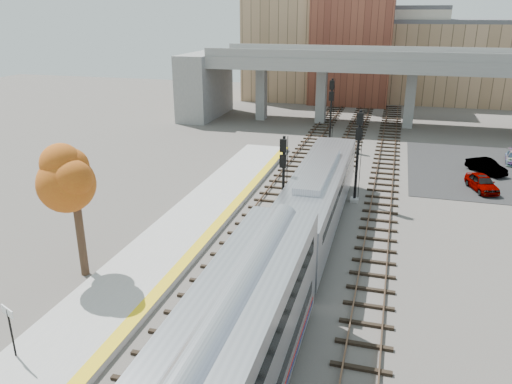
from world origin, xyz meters
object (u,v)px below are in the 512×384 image
at_px(signal_mast_far, 331,114).
at_px(car_a, 482,183).
at_px(signal_mast_mid, 357,158).
at_px(tree, 72,170).
at_px(car_b, 486,166).
at_px(locomotive, 318,196).
at_px(signal_mast_near, 283,187).

distance_m(signal_mast_far, car_a, 17.56).
bearing_deg(signal_mast_far, signal_mast_mid, -75.48).
distance_m(tree, car_b, 35.57).
bearing_deg(car_b, tree, -169.76).
bearing_deg(signal_mast_mid, car_b, 44.35).
bearing_deg(car_b, car_a, -138.04).
xyz_separation_m(locomotive, car_b, (12.68, 16.03, -1.60)).
height_order(locomotive, car_a, locomotive).
distance_m(tree, car_a, 31.31).
relative_size(signal_mast_mid, signal_mast_far, 0.97).
relative_size(signal_mast_far, car_a, 1.88).
height_order(signal_mast_mid, car_b, signal_mast_mid).
xyz_separation_m(signal_mast_mid, car_a, (9.66, 5.34, -2.79)).
bearing_deg(signal_mast_far, car_b, -20.04).
distance_m(signal_mast_mid, car_b, 15.20).
relative_size(car_a, car_b, 1.00).
relative_size(signal_mast_near, signal_mast_mid, 0.91).
xyz_separation_m(signal_mast_near, tree, (-9.20, -8.56, 2.98)).
bearing_deg(signal_mast_near, locomotive, 28.23).
bearing_deg(tree, car_a, 41.92).
bearing_deg(signal_mast_mid, locomotive, -109.70).
bearing_deg(car_a, car_b, 61.77).
xyz_separation_m(signal_mast_mid, signal_mast_far, (-4.10, 15.84, 0.14)).
height_order(signal_mast_mid, signal_mast_far, signal_mast_far).
distance_m(signal_mast_near, car_a, 18.45).
relative_size(signal_mast_mid, tree, 0.86).
bearing_deg(signal_mast_mid, tree, -131.04).
distance_m(locomotive, tree, 15.35).
bearing_deg(signal_mast_near, car_b, 49.25).
height_order(signal_mast_mid, tree, tree).
xyz_separation_m(signal_mast_mid, tree, (-13.30, -15.28, 2.55)).
height_order(tree, car_b, tree).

